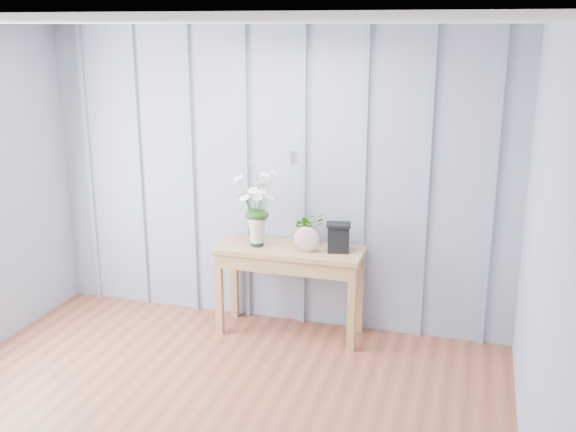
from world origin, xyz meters
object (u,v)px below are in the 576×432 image
(felt_disc_vessel, at_px, (307,240))
(carved_box, at_px, (338,237))
(daisy_vase, at_px, (257,195))
(sideboard, at_px, (290,261))

(felt_disc_vessel, relative_size, carved_box, 0.89)
(daisy_vase, bearing_deg, carved_box, 3.36)
(daisy_vase, distance_m, carved_box, 0.73)
(sideboard, xyz_separation_m, felt_disc_vessel, (0.16, -0.07, 0.22))
(sideboard, bearing_deg, daisy_vase, -174.15)
(daisy_vase, relative_size, carved_box, 2.89)
(daisy_vase, bearing_deg, felt_disc_vessel, -5.68)
(sideboard, height_order, felt_disc_vessel, felt_disc_vessel)
(sideboard, distance_m, daisy_vase, 0.60)
(sideboard, relative_size, daisy_vase, 1.78)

